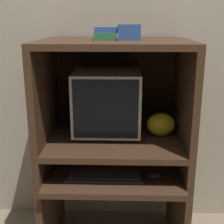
# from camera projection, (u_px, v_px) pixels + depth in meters

# --- Properties ---
(wall_back) EXTENTS (6.00, 0.06, 2.60)m
(wall_back) POSITION_uv_depth(u_px,v_px,m) (116.00, 52.00, 2.23)
(wall_back) COLOR gray
(wall_back) RESTS_ON ground_plane
(desk_base) EXTENTS (0.91, 0.70, 0.60)m
(desk_base) POSITION_uv_depth(u_px,v_px,m) (114.00, 198.00, 2.08)
(desk_base) COLOR #382316
(desk_base) RESTS_ON ground_plane
(desk_monitor_shelf) EXTENTS (0.91, 0.65, 0.19)m
(desk_monitor_shelf) POSITION_uv_depth(u_px,v_px,m) (114.00, 144.00, 2.02)
(desk_monitor_shelf) COLOR #382316
(desk_monitor_shelf) RESTS_ON desk_base
(hutch_upper) EXTENTS (0.91, 0.65, 0.61)m
(hutch_upper) POSITION_uv_depth(u_px,v_px,m) (115.00, 74.00, 1.92)
(hutch_upper) COLOR #382316
(hutch_upper) RESTS_ON desk_monitor_shelf
(crt_monitor) EXTENTS (0.42, 0.41, 0.41)m
(crt_monitor) POSITION_uv_depth(u_px,v_px,m) (107.00, 102.00, 2.03)
(crt_monitor) COLOR beige
(crt_monitor) RESTS_ON desk_monitor_shelf
(keyboard) EXTENTS (0.47, 0.17, 0.03)m
(keyboard) POSITION_uv_depth(u_px,v_px,m) (104.00, 176.00, 1.89)
(keyboard) COLOR black
(keyboard) RESTS_ON desk_base
(mouse) EXTENTS (0.06, 0.04, 0.03)m
(mouse) POSITION_uv_depth(u_px,v_px,m) (154.00, 176.00, 1.88)
(mouse) COLOR #28282B
(mouse) RESTS_ON desk_base
(snack_bag) EXTENTS (0.18, 0.14, 0.15)m
(snack_bag) POSITION_uv_depth(u_px,v_px,m) (161.00, 124.00, 2.02)
(snack_bag) COLOR gold
(snack_bag) RESTS_ON desk_monitor_shelf
(book_stack) EXTENTS (0.15, 0.12, 0.07)m
(book_stack) POSITION_uv_depth(u_px,v_px,m) (106.00, 33.00, 1.82)
(book_stack) COLOR #236638
(book_stack) RESTS_ON hutch_upper
(storage_box) EXTENTS (0.13, 0.11, 0.09)m
(storage_box) POSITION_uv_depth(u_px,v_px,m) (129.00, 32.00, 1.80)
(storage_box) COLOR navy
(storage_box) RESTS_ON hutch_upper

